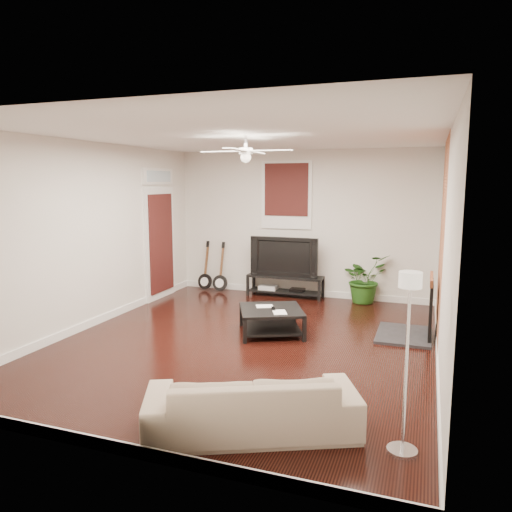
# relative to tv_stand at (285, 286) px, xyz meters

# --- Properties ---
(room) EXTENTS (5.01, 6.01, 2.81)m
(room) POSITION_rel_tv_stand_xyz_m (0.25, -2.78, 1.19)
(room) COLOR black
(room) RESTS_ON ground
(brick_accent) EXTENTS (0.02, 2.20, 2.80)m
(brick_accent) POSITION_rel_tv_stand_xyz_m (2.74, -1.78, 1.19)
(brick_accent) COLOR #A65C35
(brick_accent) RESTS_ON floor
(fireplace) EXTENTS (0.80, 1.10, 0.92)m
(fireplace) POSITION_rel_tv_stand_xyz_m (2.45, -1.78, 0.25)
(fireplace) COLOR black
(fireplace) RESTS_ON floor
(window_back) EXTENTS (1.00, 0.06, 1.30)m
(window_back) POSITION_rel_tv_stand_xyz_m (-0.05, 0.19, 1.74)
(window_back) COLOR #33100E
(window_back) RESTS_ON wall_back
(door_left) EXTENTS (0.08, 1.00, 2.50)m
(door_left) POSITION_rel_tv_stand_xyz_m (-2.21, -0.88, 1.04)
(door_left) COLOR white
(door_left) RESTS_ON wall_left
(tv_stand) EXTENTS (1.47, 0.39, 0.41)m
(tv_stand) POSITION_rel_tv_stand_xyz_m (0.00, 0.00, 0.00)
(tv_stand) COLOR black
(tv_stand) RESTS_ON floor
(tv) EXTENTS (1.31, 0.17, 0.76)m
(tv) POSITION_rel_tv_stand_xyz_m (0.00, 0.02, 0.58)
(tv) COLOR black
(tv) RESTS_ON tv_stand
(coffee_table) EXTENTS (1.17, 1.17, 0.37)m
(coffee_table) POSITION_rel_tv_stand_xyz_m (0.46, -2.30, -0.02)
(coffee_table) COLOR black
(coffee_table) RESTS_ON floor
(sofa) EXTENTS (1.99, 1.44, 0.54)m
(sofa) POSITION_rel_tv_stand_xyz_m (1.17, -5.05, 0.07)
(sofa) COLOR #C0AA90
(sofa) RESTS_ON floor
(floor_lamp) EXTENTS (0.33, 0.33, 1.52)m
(floor_lamp) POSITION_rel_tv_stand_xyz_m (2.45, -4.95, 0.55)
(floor_lamp) COLOR silver
(floor_lamp) RESTS_ON floor
(potted_plant) EXTENTS (1.06, 1.07, 0.90)m
(potted_plant) POSITION_rel_tv_stand_xyz_m (1.50, 0.04, 0.24)
(potted_plant) COLOR #225217
(potted_plant) RESTS_ON floor
(guitar_left) EXTENTS (0.34, 0.26, 1.01)m
(guitar_left) POSITION_rel_tv_stand_xyz_m (-1.70, -0.03, 0.30)
(guitar_left) COLOR black
(guitar_left) RESTS_ON floor
(guitar_right) EXTENTS (0.32, 0.23, 1.01)m
(guitar_right) POSITION_rel_tv_stand_xyz_m (-1.35, -0.06, 0.30)
(guitar_right) COLOR black
(guitar_right) RESTS_ON floor
(ceiling_fan) EXTENTS (1.24, 1.24, 0.32)m
(ceiling_fan) POSITION_rel_tv_stand_xyz_m (0.25, -2.78, 2.39)
(ceiling_fan) COLOR white
(ceiling_fan) RESTS_ON ceiling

